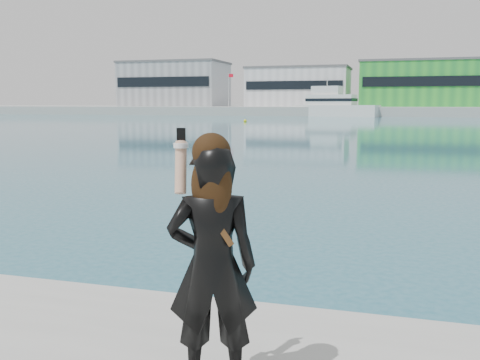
% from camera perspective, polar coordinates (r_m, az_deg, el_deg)
% --- Properties ---
extents(far_quay, '(320.00, 40.00, 2.00)m').
position_cam_1_polar(far_quay, '(134.14, 15.79, 7.13)').
color(far_quay, '#9E9E99').
rests_on(far_quay, ground).
extents(warehouse_grey_left, '(26.52, 16.36, 11.50)m').
position_cam_1_polar(warehouse_grey_left, '(143.75, -6.96, 10.12)').
color(warehouse_grey_left, gray).
rests_on(warehouse_grey_left, far_quay).
extents(warehouse_white, '(24.48, 15.35, 9.50)m').
position_cam_1_polar(warehouse_white, '(134.22, 6.31, 9.84)').
color(warehouse_white, silver).
rests_on(warehouse_white, far_quay).
extents(warehouse_green, '(30.60, 16.36, 10.50)m').
position_cam_1_polar(warehouse_green, '(132.33, 19.39, 9.67)').
color(warehouse_green, green).
rests_on(warehouse_green, far_quay).
extents(flagpole_left, '(1.28, 0.16, 8.00)m').
position_cam_1_polar(flagpole_left, '(131.22, -1.20, 9.83)').
color(flagpole_left, silver).
rests_on(flagpole_left, far_quay).
extents(motor_yacht, '(18.66, 8.73, 8.40)m').
position_cam_1_polar(motor_yacht, '(116.31, 9.93, 7.86)').
color(motor_yacht, silver).
rests_on(motor_yacht, ground).
extents(buoy_far, '(0.50, 0.50, 0.50)m').
position_cam_1_polar(buoy_far, '(80.75, 0.56, 6.20)').
color(buoy_far, yellow).
rests_on(buoy_far, ground).
extents(woman, '(0.74, 0.60, 1.86)m').
position_cam_1_polar(woman, '(3.82, -2.99, -8.44)').
color(woman, black).
rests_on(woman, near_quay).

